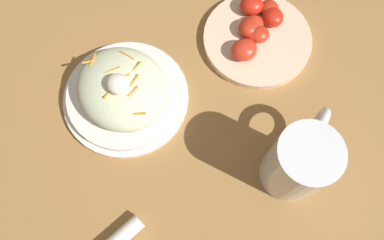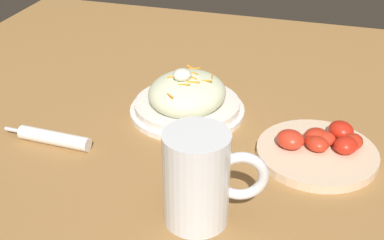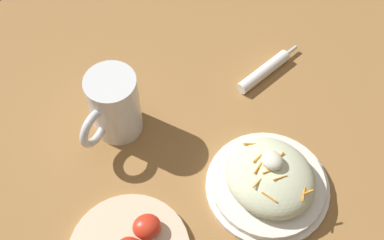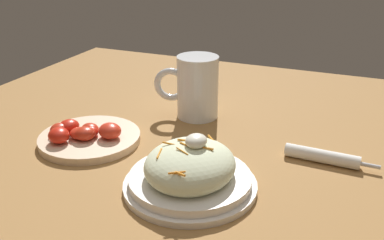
% 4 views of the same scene
% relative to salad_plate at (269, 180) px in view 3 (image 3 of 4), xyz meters
% --- Properties ---
extents(ground_plane, '(1.43, 1.43, 0.00)m').
position_rel_salad_plate_xyz_m(ground_plane, '(-0.08, -0.02, -0.03)').
color(ground_plane, '#9E703D').
extents(salad_plate, '(0.24, 0.24, 0.10)m').
position_rel_salad_plate_xyz_m(salad_plate, '(0.00, 0.00, 0.00)').
color(salad_plate, white).
rests_on(salad_plate, ground_plane).
extents(beer_mug, '(0.10, 0.15, 0.15)m').
position_rel_salad_plate_xyz_m(beer_mug, '(-0.31, -0.11, 0.03)').
color(beer_mug, white).
rests_on(beer_mug, ground_plane).
extents(napkin_roll, '(0.03, 0.18, 0.03)m').
position_rel_salad_plate_xyz_m(napkin_roll, '(-0.19, 0.20, -0.02)').
color(napkin_roll, white).
rests_on(napkin_roll, ground_plane).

